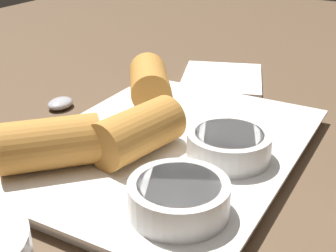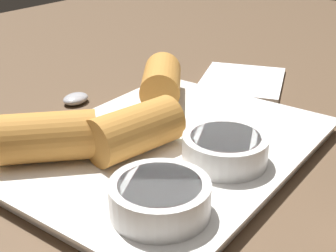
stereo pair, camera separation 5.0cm
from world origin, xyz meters
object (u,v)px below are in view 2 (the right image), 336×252
object	(u,v)px
serving_plate	(168,149)
dipping_bowl_far	(160,197)
dipping_bowl_near	(225,148)
spoon	(65,104)
napkin	(242,81)

from	to	relation	value
serving_plate	dipping_bowl_far	distance (cm)	11.68
dipping_bowl_near	dipping_bowl_far	size ratio (longest dim) A/B	1.00
spoon	napkin	bearing A→B (deg)	147.96
dipping_bowl_near	spoon	size ratio (longest dim) A/B	0.43
dipping_bowl_near	serving_plate	bearing A→B (deg)	-89.63
spoon	serving_plate	bearing A→B (deg)	82.61
dipping_bowl_far	dipping_bowl_near	bearing A→B (deg)	179.90
dipping_bowl_near	napkin	distance (cm)	25.54
serving_plate	spoon	distance (cm)	17.43
dipping_bowl_far	spoon	size ratio (longest dim) A/B	0.43
serving_plate	spoon	xyz separation A→B (cm)	(-2.24, -17.28, -0.21)
serving_plate	dipping_bowl_near	world-z (taller)	dipping_bowl_near
dipping_bowl_far	napkin	bearing A→B (deg)	-162.29
dipping_bowl_far	napkin	distance (cm)	34.51
serving_plate	napkin	distance (cm)	23.56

